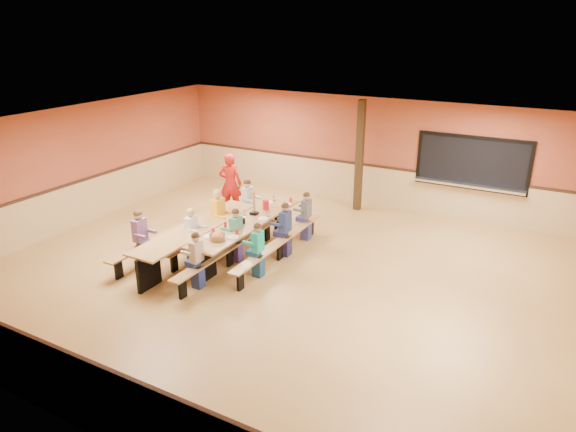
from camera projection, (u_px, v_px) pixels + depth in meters
The scene contains 23 objects.
ground at pixel (287, 275), 10.56m from camera, with size 12.00×12.00×0.00m, color #9F743C.
room_envelope at pixel (287, 244), 10.32m from camera, with size 12.04×10.04×3.02m.
kitchen_pass_through at pixel (472, 165), 12.93m from camera, with size 2.78×0.28×1.38m.
structural_post at pixel (360, 156), 13.72m from camera, with size 0.18×0.18×3.00m, color black.
cafeteria_table_main at pixel (248, 230), 11.45m from camera, with size 1.91×3.70×0.74m.
cafeteria_table_second at pixel (198, 236), 11.16m from camera, with size 1.91×3.70×0.74m.
seated_child_white_left at pixel (192, 235), 11.04m from camera, with size 0.35×0.29×1.18m, color silver, non-canonical shape.
seated_adult_yellow at pixel (218, 218), 11.80m from camera, with size 0.42×0.35×1.32m, color gold, non-canonical shape.
seated_child_grey_left at pixel (248, 204), 12.84m from camera, with size 0.38×0.31×1.23m, color silver, non-canonical shape.
seated_child_teal_right at pixel (258, 250), 10.33m from camera, with size 0.34×0.28×1.15m, color #1AA999, non-canonical shape.
seated_child_navy_right at pixel (285, 230), 11.25m from camera, with size 0.37×0.31×1.22m, color navy, non-canonical shape.
seated_child_char_right at pixel (306, 216), 12.10m from camera, with size 0.35×0.28×1.16m, color #4B4E56, non-canonical shape.
seated_child_purple_sec at pixel (141, 238), 10.78m from camera, with size 0.38×0.31×1.24m, color #775082, non-canonical shape.
seated_child_green_sec at pixel (236, 236), 10.98m from camera, with size 0.36×0.29×1.19m, color #3E836C, non-canonical shape.
seated_child_tan_sec at pixel (197, 261), 9.89m from camera, with size 0.34×0.28×1.15m, color #B6A092, non-canonical shape.
standing_woman at pixel (230, 184), 13.65m from camera, with size 0.61×0.40×1.67m, color red.
punch_pitcher at pixel (266, 205), 12.05m from camera, with size 0.16×0.16×0.22m, color red.
chip_bowl at pixel (217, 237), 10.37m from camera, with size 0.32×0.32×0.15m, color orange, non-canonical shape.
napkin_dispenser at pixel (242, 221), 11.20m from camera, with size 0.10×0.14×0.13m, color black.
condiment_mustard at pixel (232, 224), 10.97m from camera, with size 0.06×0.06×0.17m, color yellow.
condiment_ketchup at pixel (225, 226), 10.90m from camera, with size 0.06×0.06×0.17m, color #B2140F.
table_paddle at pixel (254, 209), 11.73m from camera, with size 0.16×0.16×0.56m.
place_settings at pixel (247, 219), 11.35m from camera, with size 0.65×3.30×0.11m, color beige, non-canonical shape.
Camera 1 is at (4.54, -8.27, 4.91)m, focal length 32.00 mm.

